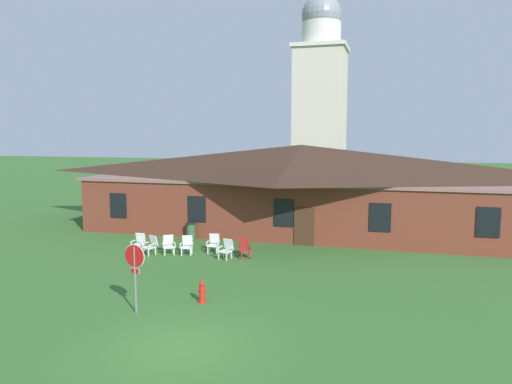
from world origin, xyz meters
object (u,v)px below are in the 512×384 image
at_px(lawn_chair_right_end, 214,243).
at_px(lawn_chair_far_side, 226,249).
at_px(lawn_chair_under_eave, 245,247).
at_px(stop_sign, 135,265).
at_px(fire_hydrant, 202,292).
at_px(trash_bin, 191,231).
at_px(lawn_chair_by_porch, 139,242).
at_px(lawn_chair_near_door, 151,245).
at_px(lawn_chair_middle, 187,245).
at_px(lawn_chair_left_end, 169,244).

relative_size(lawn_chair_right_end, lawn_chair_far_side, 1.00).
bearing_deg(lawn_chair_under_eave, stop_sign, -99.56).
bearing_deg(lawn_chair_far_side, fire_hydrant, -78.81).
bearing_deg(trash_bin, fire_hydrant, -64.27).
relative_size(lawn_chair_by_porch, lawn_chair_far_side, 1.00).
xyz_separation_m(lawn_chair_right_end, lawn_chair_under_eave, (1.84, -0.55, 0.00)).
distance_m(stop_sign, lawn_chair_right_end, 8.75).
bearing_deg(lawn_chair_near_door, fire_hydrant, -48.35).
distance_m(lawn_chair_right_end, trash_bin, 3.45).
distance_m(lawn_chair_by_porch, fire_hydrant, 8.61).
bearing_deg(trash_bin, stop_sign, -75.69).
distance_m(lawn_chair_by_porch, lawn_chair_middle, 2.62).
distance_m(fire_hydrant, trash_bin, 10.66).
bearing_deg(stop_sign, lawn_chair_by_porch, 118.81).
relative_size(lawn_chair_near_door, lawn_chair_middle, 1.00).
bearing_deg(lawn_chair_under_eave, lawn_chair_near_door, -171.11).
relative_size(lawn_chair_by_porch, fire_hydrant, 1.21).
relative_size(lawn_chair_near_door, lawn_chair_right_end, 1.00).
relative_size(lawn_chair_left_end, trash_bin, 0.98).
distance_m(lawn_chair_near_door, lawn_chair_left_end, 0.89).
bearing_deg(lawn_chair_middle, stop_sign, -78.37).
height_order(lawn_chair_right_end, lawn_chair_under_eave, same).
bearing_deg(lawn_chair_left_end, lawn_chair_middle, 9.41).
bearing_deg(lawn_chair_near_door, lawn_chair_middle, 16.19).
bearing_deg(lawn_chair_near_door, stop_sign, -65.33).
relative_size(lawn_chair_right_end, trash_bin, 0.98).
xyz_separation_m(lawn_chair_near_door, trash_bin, (0.54, 3.80, -0.00)).
bearing_deg(lawn_chair_right_end, trash_bin, 133.43).
relative_size(lawn_chair_near_door, trash_bin, 0.98).
bearing_deg(lawn_chair_near_door, lawn_chair_by_porch, 158.07).
xyz_separation_m(lawn_chair_middle, lawn_chair_under_eave, (2.99, 0.23, 0.00)).
relative_size(stop_sign, fire_hydrant, 3.02).
bearing_deg(lawn_chair_far_side, lawn_chair_right_end, 135.51).
xyz_separation_m(stop_sign, lawn_chair_by_porch, (-4.24, 7.71, -1.18)).
xyz_separation_m(stop_sign, lawn_chair_left_end, (-2.57, 7.72, -1.18)).
bearing_deg(fire_hydrant, trash_bin, 115.73).
xyz_separation_m(lawn_chair_near_door, lawn_chair_middle, (1.76, 0.51, 0.00)).
relative_size(lawn_chair_left_end, lawn_chair_under_eave, 1.00).
bearing_deg(lawn_chair_by_porch, lawn_chair_under_eave, 4.06).
bearing_deg(lawn_chair_middle, lawn_chair_right_end, 34.24).
bearing_deg(lawn_chair_by_porch, lawn_chair_left_end, 0.31).
distance_m(lawn_chair_left_end, lawn_chair_middle, 0.96).
height_order(stop_sign, lawn_chair_far_side, stop_sign).
xyz_separation_m(lawn_chair_by_porch, lawn_chair_right_end, (3.77, 0.95, 0.00)).
height_order(lawn_chair_by_porch, lawn_chair_under_eave, same).
relative_size(lawn_chair_middle, lawn_chair_under_eave, 1.00).
xyz_separation_m(stop_sign, lawn_chair_middle, (-1.62, 7.88, -1.18)).
relative_size(lawn_chair_by_porch, trash_bin, 0.98).
height_order(lawn_chair_near_door, lawn_chair_under_eave, same).
bearing_deg(stop_sign, lawn_chair_right_end, 93.13).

